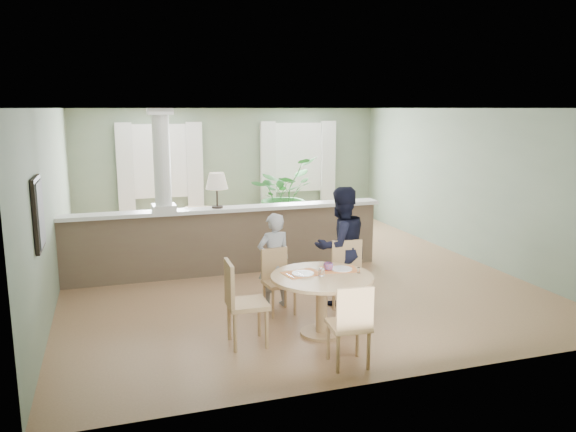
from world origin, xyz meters
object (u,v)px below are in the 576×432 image
object	(u,v)px
chair_far_man	(349,274)
chair_side	(240,299)
chair_far_boy	(277,278)
dining_table	(322,287)
sofa	(241,232)
houseplant	(283,194)
man_person	(341,246)
chair_near	(351,322)
child_person	(274,260)

from	to	relation	value
chair_far_man	chair_side	bearing A→B (deg)	-151.50
chair_far_man	chair_far_boy	bearing A→B (deg)	169.71
chair_far_boy	dining_table	bearing A→B (deg)	-78.30
chair_far_boy	chair_far_man	size ratio (longest dim) A/B	0.89
sofa	chair_far_man	size ratio (longest dim) A/B	2.98
houseplant	chair_far_boy	bearing A→B (deg)	-108.18
houseplant	dining_table	world-z (taller)	houseplant
houseplant	man_person	xyz separation A→B (m)	(-0.67, -4.82, 0.01)
houseplant	sofa	bearing A→B (deg)	-128.32
dining_table	chair_far_man	xyz separation A→B (m)	(0.62, 0.61, -0.06)
sofa	houseplant	world-z (taller)	houseplant
sofa	man_person	xyz separation A→B (m)	(0.69, -3.10, 0.41)
chair_near	chair_side	size ratio (longest dim) A/B	0.92
houseplant	chair_near	bearing A→B (deg)	-101.40
dining_table	chair_side	xyz separation A→B (m)	(-1.00, -0.00, -0.04)
chair_far_man	child_person	size ratio (longest dim) A/B	0.73
chair_near	chair_side	xyz separation A→B (m)	(-0.96, 0.93, 0.05)
houseplant	chair_side	distance (m)	6.23
sofa	chair_far_man	world-z (taller)	chair_far_man
chair_far_boy	man_person	xyz separation A→B (m)	(0.93, 0.05, 0.35)
houseplant	chair_far_man	bearing A→B (deg)	-97.61
dining_table	child_person	bearing A→B (deg)	103.72
dining_table	man_person	world-z (taller)	man_person
dining_table	chair_near	world-z (taller)	chair_near
dining_table	chair_far_boy	bearing A→B (deg)	107.42
houseplant	chair_near	xyz separation A→B (m)	(-1.35, -6.70, -0.31)
chair_far_man	sofa	bearing A→B (deg)	108.88
man_person	chair_near	bearing A→B (deg)	57.66
chair_far_man	man_person	distance (m)	0.46
sofa	man_person	bearing A→B (deg)	-61.89
chair_side	child_person	size ratio (longest dim) A/B	0.76
sofa	child_person	bearing A→B (deg)	-78.89
dining_table	child_person	world-z (taller)	child_person
chair_side	child_person	world-z (taller)	child_person
houseplant	chair_far_man	size ratio (longest dim) A/B	1.71
chair_near	child_person	distance (m)	2.06
chair_far_boy	child_person	size ratio (longest dim) A/B	0.65
chair_near	chair_far_boy	bearing A→B (deg)	-77.57
sofa	houseplant	xyz separation A→B (m)	(1.36, 1.72, 0.40)
chair_side	man_person	world-z (taller)	man_person
chair_far_boy	chair_far_man	bearing A→B (deg)	-23.91
chair_near	child_person	world-z (taller)	child_person
sofa	chair_side	size ratio (longest dim) A/B	2.87
chair_near	man_person	distance (m)	2.03
houseplant	dining_table	bearing A→B (deg)	-102.82
sofa	dining_table	distance (m)	4.06
sofa	chair_far_boy	xyz separation A→B (m)	(-0.24, -3.15, 0.05)
sofa	chair_near	world-z (taller)	chair_near
dining_table	chair_far_boy	distance (m)	0.96
chair_far_boy	child_person	xyz separation A→B (m)	(0.01, 0.21, 0.18)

